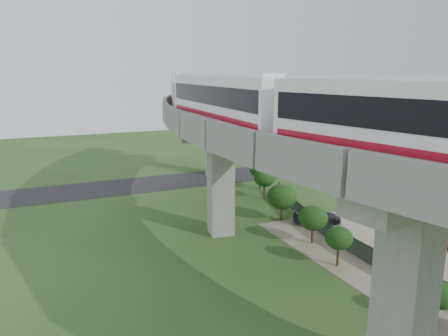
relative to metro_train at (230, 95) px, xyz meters
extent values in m
plane|color=#2B481D|center=(-0.99, -8.75, -12.31)|extent=(160.00, 160.00, 0.00)
cube|color=#7E755B|center=(13.01, -10.75, -12.29)|extent=(18.00, 26.00, 0.04)
cube|color=#232326|center=(-0.99, 21.25, -12.29)|extent=(60.00, 8.00, 0.03)
cube|color=#99968E|center=(8.12, 23.04, -8.11)|extent=(2.86, 2.93, 8.40)
cube|color=#99968E|center=(8.12, 23.04, -3.31)|extent=(7.21, 5.74, 1.20)
cube|color=#99968E|center=(-0.08, 1.66, -8.11)|extent=(2.35, 2.51, 8.40)
cube|color=#99968E|center=(-0.08, 1.66, -3.31)|extent=(7.31, 3.58, 1.20)
cube|color=#99968E|center=(-0.08, -19.17, -8.11)|extent=(2.35, 2.51, 8.40)
cube|color=#99968E|center=(-0.08, -19.17, -3.31)|extent=(7.31, 3.58, 1.20)
cube|color=gray|center=(5.19, 17.78, -2.31)|extent=(16.42, 20.91, 0.80)
cube|color=gray|center=(1.34, 19.68, -1.41)|extent=(8.66, 17.08, 1.00)
cube|color=gray|center=(9.05, 15.88, -1.41)|extent=(8.66, 17.08, 1.00)
cube|color=brown|center=(3.22, 18.76, -1.85)|extent=(10.68, 18.08, 0.12)
cube|color=black|center=(3.22, 18.76, -1.73)|extent=(9.69, 17.59, 0.12)
cube|color=brown|center=(7.17, 16.81, -1.85)|extent=(10.68, 18.08, 0.12)
cube|color=black|center=(7.17, 16.81, -1.73)|extent=(9.69, 17.59, 0.12)
cube|color=gray|center=(-0.29, 0.37, -2.31)|extent=(11.77, 20.03, 0.80)
cube|color=gray|center=(-4.54, 1.03, -1.41)|extent=(3.22, 18.71, 1.00)
cube|color=gray|center=(3.96, -0.28, -1.41)|extent=(3.22, 18.71, 1.00)
cube|color=brown|center=(-2.47, 0.71, -1.85)|extent=(5.44, 19.05, 0.12)
cube|color=black|center=(-2.47, 0.71, -1.73)|extent=(4.35, 18.88, 0.12)
cube|color=brown|center=(1.88, 0.04, -1.85)|extent=(5.44, 19.05, 0.12)
cube|color=black|center=(1.88, 0.04, -1.73)|extent=(4.35, 18.88, 0.12)
cube|color=gray|center=(-0.29, -17.88, -2.31)|extent=(11.77, 20.03, 0.80)
cube|color=gray|center=(-4.54, -18.54, -1.41)|extent=(3.22, 18.71, 1.00)
cube|color=gray|center=(3.96, -17.23, -1.41)|extent=(3.22, 18.71, 1.00)
cube|color=brown|center=(-2.47, -18.22, -1.85)|extent=(5.44, 19.05, 0.12)
cube|color=black|center=(-2.47, -18.22, -1.73)|extent=(4.35, 18.88, 0.12)
cube|color=brown|center=(1.88, -17.55, -1.85)|extent=(5.44, 19.05, 0.12)
cube|color=black|center=(1.88, -17.55, -1.73)|extent=(4.35, 18.88, 0.12)
cube|color=white|center=(-3.15, -6.57, -0.07)|extent=(3.22, 15.09, 3.20)
cube|color=white|center=(-3.15, -6.57, 1.63)|extent=(2.66, 14.32, 0.22)
cube|color=black|center=(-3.15, -6.57, 0.38)|extent=(3.26, 14.49, 1.15)
cube|color=maroon|center=(-3.15, -6.57, -0.82)|extent=(3.26, 14.49, 0.30)
cube|color=black|center=(-3.15, -6.57, -1.53)|extent=(2.35, 12.81, 0.28)
cube|color=white|center=(-0.67, 8.79, -0.07)|extent=(6.82, 15.15, 3.20)
cube|color=white|center=(-0.67, 8.79, 1.63)|extent=(6.09, 14.28, 0.22)
cube|color=black|center=(-0.67, 8.79, 0.38)|extent=(6.71, 14.59, 1.15)
cube|color=maroon|center=(-0.67, 8.79, -0.82)|extent=(6.71, 14.59, 0.30)
cube|color=black|center=(-0.67, 8.79, -1.53)|extent=(5.42, 12.77, 0.28)
cube|color=white|center=(5.55, 23.05, -0.07)|extent=(9.99, 14.27, 3.20)
cube|color=white|center=(5.55, 23.05, 1.63)|extent=(9.14, 13.35, 0.22)
cube|color=black|center=(5.55, 23.05, 0.38)|extent=(9.73, 13.79, 1.15)
cube|color=maroon|center=(5.55, 23.05, -0.82)|extent=(9.73, 13.79, 0.30)
cube|color=black|center=(5.55, 23.05, -1.53)|extent=(8.15, 11.93, 0.28)
cylinder|color=#2D382D|center=(11.26, 10.54, -11.56)|extent=(0.08, 0.08, 1.50)
cube|color=#2D382D|center=(10.39, 8.22, -11.56)|extent=(1.69, 4.77, 1.40)
cylinder|color=#2D382D|center=(9.63, 5.87, -11.56)|extent=(0.08, 0.08, 1.50)
cube|color=#2D382D|center=(8.98, 3.49, -11.56)|extent=(1.23, 4.91, 1.40)
cylinder|color=#2D382D|center=(8.45, 1.07, -11.56)|extent=(0.08, 0.08, 1.50)
cube|color=#2D382D|center=(8.04, -1.36, -11.56)|extent=(0.75, 4.99, 1.40)
cylinder|color=#2D382D|center=(7.74, -3.82, -11.56)|extent=(0.08, 0.08, 1.50)
cube|color=#2D382D|center=(7.57, -6.28, -11.56)|extent=(0.27, 5.04, 1.40)
cylinder|color=#2D382D|center=(7.51, -8.75, -11.56)|extent=(0.08, 0.08, 1.50)
cube|color=#2D382D|center=(7.57, -11.23, -11.56)|extent=(0.27, 5.04, 1.40)
cylinder|color=#2D382D|center=(7.74, -13.69, -11.56)|extent=(0.08, 0.08, 1.50)
cylinder|color=#382314|center=(10.23, 13.37, -11.44)|extent=(0.18, 0.18, 1.74)
ellipsoid|color=#123410|center=(10.23, 13.37, -9.75)|extent=(2.70, 2.70, 2.30)
cylinder|color=#382314|center=(8.58, 9.34, -11.42)|extent=(0.18, 0.18, 1.78)
ellipsoid|color=#123410|center=(8.58, 9.34, -9.79)|extent=(2.43, 2.43, 2.07)
cylinder|color=#382314|center=(6.57, 2.29, -11.53)|extent=(0.18, 0.18, 1.55)
ellipsoid|color=#123410|center=(6.57, 2.29, -9.90)|extent=(2.85, 2.85, 2.42)
cylinder|color=#382314|center=(5.97, -3.68, -11.55)|extent=(0.18, 0.18, 1.51)
ellipsoid|color=#123410|center=(5.97, -3.68, -10.07)|extent=(2.44, 2.44, 2.07)
cylinder|color=#382314|center=(5.11, -8.14, -11.50)|extent=(0.18, 0.18, 1.61)
ellipsoid|color=#123410|center=(5.11, -8.14, -10.09)|extent=(2.03, 2.03, 1.72)
cylinder|color=#382314|center=(5.63, -16.46, -11.72)|extent=(0.18, 0.18, 1.17)
ellipsoid|color=#123410|center=(5.63, -16.46, -10.59)|extent=(1.83, 1.83, 1.55)
imported|color=black|center=(9.29, 0.25, -11.61)|extent=(4.87, 3.23, 1.31)
camera|label=1|loc=(-14.71, -32.23, 1.84)|focal=35.00mm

